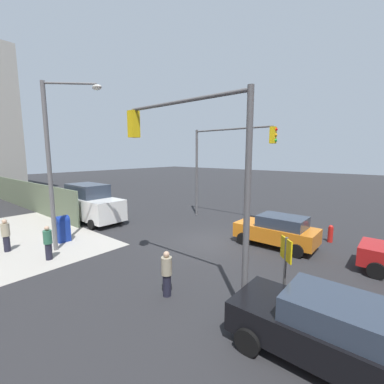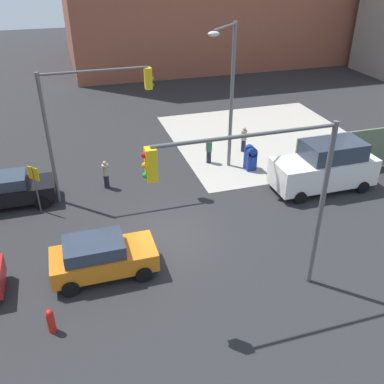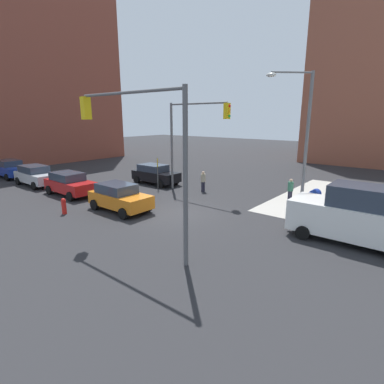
# 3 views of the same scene
# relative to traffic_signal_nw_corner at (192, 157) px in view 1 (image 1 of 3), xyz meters

# --- Properties ---
(ground_plane) EXTENTS (120.00, 120.00, 0.00)m
(ground_plane) POSITION_rel_traffic_signal_nw_corner_xyz_m (2.51, -4.50, -4.62)
(ground_plane) COLOR #28282B
(construction_fence) EXTENTS (17.33, 0.12, 2.40)m
(construction_fence) POSITION_rel_traffic_signal_nw_corner_xyz_m (19.17, -1.30, -3.42)
(construction_fence) COLOR #607056
(construction_fence) RESTS_ON ground
(traffic_signal_nw_corner) EXTENTS (5.25, 0.36, 6.50)m
(traffic_signal_nw_corner) POSITION_rel_traffic_signal_nw_corner_xyz_m (0.00, 0.00, 0.00)
(traffic_signal_nw_corner) COLOR #59595B
(traffic_signal_nw_corner) RESTS_ON ground
(traffic_signal_se_corner) EXTENTS (6.28, 0.36, 6.50)m
(traffic_signal_se_corner) POSITION_rel_traffic_signal_nw_corner_xyz_m (4.58, -9.00, 0.06)
(traffic_signal_se_corner) COLOR #59595B
(traffic_signal_se_corner) RESTS_ON ground
(street_lamp_corner) EXTENTS (2.11, 1.94, 8.00)m
(street_lamp_corner) POSITION_rel_traffic_signal_nw_corner_xyz_m (7.44, 1.04, 0.08)
(street_lamp_corner) COLOR slate
(street_lamp_corner) RESTS_ON ground
(warning_sign_two_way) EXTENTS (0.48, 0.48, 2.40)m
(warning_sign_two_way) POSITION_rel_traffic_signal_nw_corner_xyz_m (-2.89, -0.69, -2.98)
(warning_sign_two_way) COLOR #4C4C4C
(warning_sign_two_way) RESTS_ON ground
(mailbox_blue) EXTENTS (0.56, 0.64, 1.43)m
(mailbox_blue) POSITION_rel_traffic_signal_nw_corner_xyz_m (8.71, 0.50, -3.85)
(mailbox_blue) COLOR navy
(mailbox_blue) RESTS_ON ground
(fire_hydrant) EXTENTS (0.26, 0.26, 0.94)m
(fire_hydrant) POSITION_rel_traffic_signal_nw_corner_xyz_m (-2.49, -8.70, -4.13)
(fire_hydrant) COLOR red
(fire_hydrant) RESTS_ON ground
(coupe_orange) EXTENTS (4.01, 2.02, 1.62)m
(coupe_orange) POSITION_rel_traffic_signal_nw_corner_xyz_m (-0.51, -6.25, -3.77)
(coupe_orange) COLOR orange
(coupe_orange) RESTS_ON ground
(hatchback_black) EXTENTS (4.15, 2.02, 1.62)m
(hatchback_black) POSITION_rel_traffic_signal_nw_corner_xyz_m (-4.28, 0.36, -3.77)
(hatchback_black) COLOR black
(hatchback_black) RESTS_ON ground
(van_white_delivery) EXTENTS (5.40, 2.32, 2.62)m
(van_white_delivery) POSITION_rel_traffic_signal_nw_corner_xyz_m (11.51, -2.70, -3.34)
(van_white_delivery) COLOR white
(van_white_delivery) RESTS_ON ground
(pedestrian_crossing) EXTENTS (0.36, 0.36, 1.56)m
(pedestrian_crossing) POSITION_rel_traffic_signal_nw_corner_xyz_m (6.71, 2.00, -3.81)
(pedestrian_crossing) COLOR #2D664C
(pedestrian_crossing) RESTS_ON ground
(pedestrian_waiting) EXTENTS (0.36, 0.36, 1.56)m
(pedestrian_waiting) POSITION_rel_traffic_signal_nw_corner_xyz_m (0.51, 0.70, -3.81)
(pedestrian_waiting) COLOR #9E937A
(pedestrian_waiting) RESTS_ON ground
(pedestrian_walking_north) EXTENTS (0.36, 0.36, 1.62)m
(pedestrian_walking_north) POSITION_rel_traffic_signal_nw_corner_xyz_m (9.31, 2.90, -3.78)
(pedestrian_walking_north) COLOR #9E937A
(pedestrian_walking_north) RESTS_ON ground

